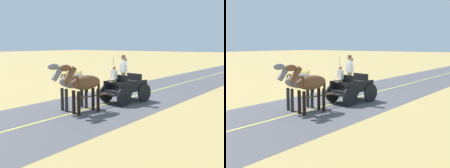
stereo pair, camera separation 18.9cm
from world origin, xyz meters
The scene contains 7 objects.
ground_plane centered at (0.00, 0.00, 0.00)m, with size 200.00×200.00×0.00m, color tan.
road_surface centered at (0.00, 0.00, 0.00)m, with size 5.92×160.00×0.01m, color #4C4C51.
road_centre_stripe centered at (0.00, 0.00, 0.01)m, with size 0.12×160.00×0.00m, color #DBCC4C.
horse_drawn_carriage centered at (-0.48, 0.32, 0.82)m, with size 1.80×4.51×2.50m.
horse_near_side centered at (-0.41, 3.38, 1.32)m, with size 0.82×2.15×2.21m.
horse_off_side centered at (0.48, 3.23, 1.32)m, with size 0.87×2.15×2.21m.
hay_bale centered at (5.64, -2.06, 0.60)m, with size 1.20×1.20×1.10m, color gold.
Camera 2 is at (-8.91, 12.28, 3.04)m, focal length 45.00 mm.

